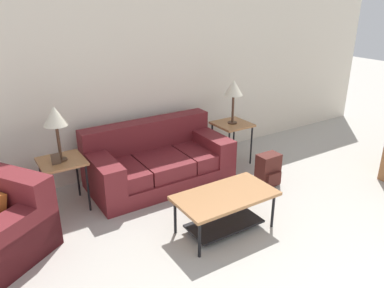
% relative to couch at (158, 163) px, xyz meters
% --- Properties ---
extents(wall_back, '(9.07, 0.06, 2.60)m').
position_rel_couch_xyz_m(wall_back, '(0.29, 0.60, 1.01)').
color(wall_back, silver).
rests_on(wall_back, ground_plane).
extents(couch, '(1.91, 0.98, 0.82)m').
position_rel_couch_xyz_m(couch, '(0.00, 0.00, 0.00)').
color(couch, maroon).
rests_on(couch, ground_plane).
extents(coffee_table, '(1.10, 0.60, 0.45)m').
position_rel_couch_xyz_m(coffee_table, '(0.08, -1.43, 0.04)').
color(coffee_table, '#A87042').
rests_on(coffee_table, ground_plane).
extents(side_table_left, '(0.51, 0.51, 0.64)m').
position_rel_couch_xyz_m(side_table_left, '(-1.27, -0.01, 0.28)').
color(side_table_left, '#A87042').
rests_on(side_table_left, ground_plane).
extents(side_table_right, '(0.51, 0.51, 0.64)m').
position_rel_couch_xyz_m(side_table_right, '(1.27, -0.01, 0.28)').
color(side_table_right, '#A87042').
rests_on(side_table_right, ground_plane).
extents(table_lamp_left, '(0.27, 0.27, 0.66)m').
position_rel_couch_xyz_m(table_lamp_left, '(-1.27, -0.01, 0.87)').
color(table_lamp_left, '#472D1E').
rests_on(table_lamp_left, side_table_left).
extents(table_lamp_right, '(0.27, 0.27, 0.66)m').
position_rel_couch_xyz_m(table_lamp_right, '(1.27, -0.01, 0.87)').
color(table_lamp_right, '#472D1E').
rests_on(table_lamp_right, side_table_right).
extents(backpack, '(0.31, 0.28, 0.45)m').
position_rel_couch_xyz_m(backpack, '(1.22, -0.90, -0.07)').
color(backpack, '#4C1E19').
rests_on(backpack, ground_plane).
extents(picture_frame, '(0.10, 0.04, 0.13)m').
position_rel_couch_xyz_m(picture_frame, '(-1.35, -0.09, 0.41)').
color(picture_frame, '#4C3828').
rests_on(picture_frame, side_table_left).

